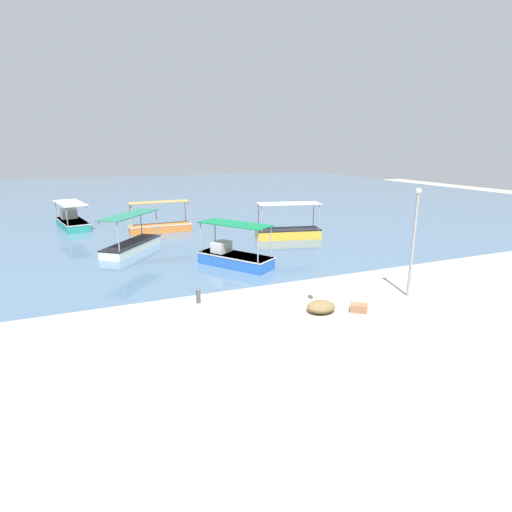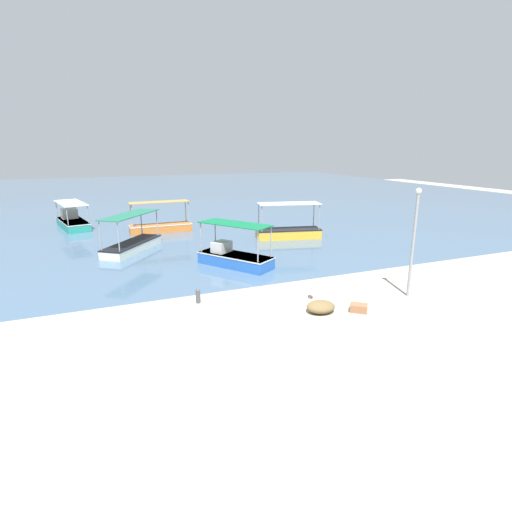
# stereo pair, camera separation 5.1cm
# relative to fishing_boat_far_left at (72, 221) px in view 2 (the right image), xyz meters

# --- Properties ---
(ground) EXTENTS (120.00, 120.00, 0.00)m
(ground) POSITION_rel_fishing_boat_far_left_xyz_m (10.17, -24.94, -0.62)
(ground) COLOR #9F9C8B
(harbor_water) EXTENTS (110.00, 90.00, 0.00)m
(harbor_water) POSITION_rel_fishing_boat_far_left_xyz_m (10.17, 23.06, -0.62)
(harbor_water) COLOR #47627D
(harbor_water) RESTS_ON ground
(fishing_boat_far_left) EXTENTS (3.23, 6.05, 2.41)m
(fishing_boat_far_left) POSITION_rel_fishing_boat_far_left_xyz_m (0.00, 0.00, 0.00)
(fishing_boat_far_left) COLOR teal
(fishing_boat_far_left) RESTS_ON harbor_water
(fishing_boat_near_right) EXTENTS (4.84, 5.63, 2.73)m
(fishing_boat_near_right) POSITION_rel_fishing_boat_far_left_xyz_m (4.36, -11.21, -0.10)
(fishing_boat_near_right) COLOR white
(fishing_boat_near_right) RESTS_ON harbor_water
(fishing_boat_center) EXTENTS (5.62, 2.94, 2.95)m
(fishing_boat_center) POSITION_rel_fishing_boat_far_left_xyz_m (16.95, -11.79, -0.04)
(fishing_boat_center) COLOR gold
(fishing_boat_center) RESTS_ON harbor_water
(fishing_boat_outer) EXTENTS (5.46, 1.56, 2.74)m
(fishing_boat_outer) POSITION_rel_fishing_boat_far_left_xyz_m (7.42, -5.21, -0.08)
(fishing_boat_outer) COLOR orange
(fishing_boat_outer) RESTS_ON harbor_water
(fishing_boat_near_left) EXTENTS (4.23, 5.12, 2.79)m
(fishing_boat_near_left) POSITION_rel_fishing_boat_far_left_xyz_m (10.07, -17.67, -0.01)
(fishing_boat_near_left) COLOR blue
(fishing_boat_near_left) RESTS_ON harbor_water
(pelican) EXTENTS (0.47, 0.77, 0.80)m
(pelican) POSITION_rel_fishing_boat_far_left_xyz_m (11.80, -24.63, -0.25)
(pelican) COLOR #E0997A
(pelican) RESTS_ON ground
(lamp_post) EXTENTS (0.28, 0.28, 5.55)m
(lamp_post) POSITION_rel_fishing_boat_far_left_xyz_m (16.63, -26.18, 2.51)
(lamp_post) COLOR gray
(lamp_post) RESTS_ON ground
(mooring_bollard) EXTENTS (0.24, 0.24, 0.75)m
(mooring_bollard) POSITION_rel_fishing_boat_far_left_xyz_m (6.33, -23.02, -0.22)
(mooring_bollard) COLOR #47474C
(mooring_bollard) RESTS_ON ground
(net_pile) EXTENTS (1.37, 1.16, 0.52)m
(net_pile) POSITION_rel_fishing_boat_far_left_xyz_m (11.34, -26.30, -0.36)
(net_pile) COLOR brown
(net_pile) RESTS_ON ground
(cargo_crate) EXTENTS (0.96, 0.92, 0.36)m
(cargo_crate) POSITION_rel_fishing_boat_far_left_xyz_m (13.01, -26.94, -0.44)
(cargo_crate) COLOR #976343
(cargo_crate) RESTS_ON ground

